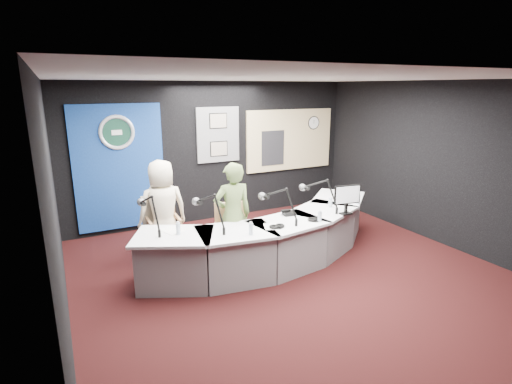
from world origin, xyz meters
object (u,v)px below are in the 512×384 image
person_man (163,209)px  person_woman (233,215)px  broadcast_desk (272,239)px  armchair_right (233,234)px  armchair_left (164,225)px

person_man → person_woman: bearing=134.0°
person_man → broadcast_desk: bearing=143.9°
person_man → person_woman: 1.19m
armchair_right → person_woman: (0.00, 0.00, 0.29)m
armchair_left → person_woman: size_ratio=0.66×
armchair_right → person_man: person_man is taller
person_woman → armchair_right: bearing=-0.0°
person_man → person_woman: (0.86, -0.82, 0.01)m
broadcast_desk → armchair_left: bearing=146.0°
broadcast_desk → person_man: size_ratio=2.81×
armchair_right → person_man: bearing=147.8°
broadcast_desk → armchair_right: 0.63m
person_woman → armchair_left: bearing=-39.8°
broadcast_desk → armchair_left: 1.75m
broadcast_desk → person_man: person_man is taller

